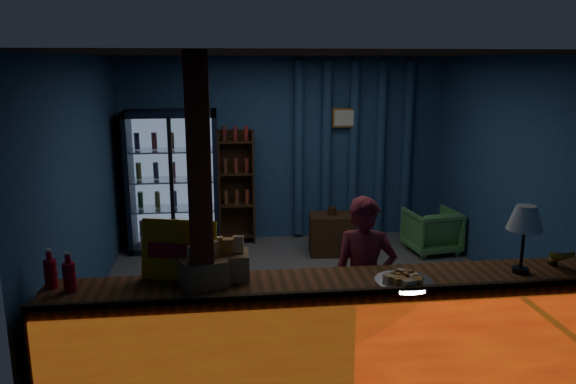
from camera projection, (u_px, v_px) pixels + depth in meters
name	position (u px, v px, depth m)	size (l,w,h in m)	color
ground	(307.00, 296.00, 6.19)	(4.60, 4.60, 0.00)	#515154
room_walls	(308.00, 156.00, 5.84)	(4.60, 4.60, 4.60)	navy
counter	(346.00, 339.00, 4.24)	(4.40, 0.57, 0.99)	brown
support_post	(202.00, 240.00, 3.94)	(0.16, 0.16, 2.60)	maroon
beverage_cooler	(174.00, 181.00, 7.65)	(1.20, 0.62, 1.90)	black
bottle_shelf	(236.00, 187.00, 7.92)	(0.50, 0.28, 1.60)	#3B2112
curtain_folds	(353.00, 149.00, 8.08)	(1.74, 0.14, 2.50)	navy
framed_picture	(345.00, 118.00, 7.92)	(0.36, 0.04, 0.28)	gold
shopkeeper	(364.00, 282.00, 4.68)	(0.53, 0.35, 1.45)	maroon
green_chair	(432.00, 231.00, 7.57)	(0.63, 0.65, 0.59)	#4F9E4F
side_table	(332.00, 234.00, 7.51)	(0.63, 0.48, 0.64)	#3B2112
yellow_sign	(179.00, 250.00, 4.11)	(0.57, 0.26, 0.45)	#EAB00C
soda_bottles	(60.00, 274.00, 3.94)	(0.24, 0.17, 0.29)	red
snack_box_left	(203.00, 271.00, 4.01)	(0.37, 0.34, 0.32)	tan
snack_box_centre	(229.00, 263.00, 4.16)	(0.30, 0.25, 0.32)	tan
pastry_tray	(404.00, 280.00, 4.07)	(0.43, 0.43, 0.07)	silver
table_lamp	(525.00, 221.00, 4.19)	(0.27, 0.27, 0.53)	black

